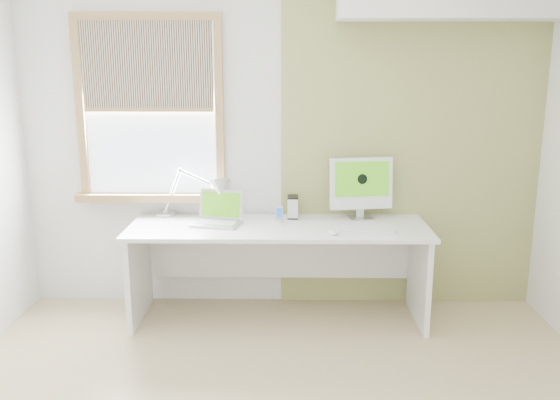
{
  "coord_description": "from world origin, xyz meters",
  "views": [
    {
      "loc": [
        0.05,
        -2.75,
        1.88
      ],
      "look_at": [
        0.0,
        1.05,
        1.0
      ],
      "focal_mm": 37.47,
      "sensor_mm": 36.0,
      "label": 1
    }
  ],
  "objects_px": {
    "laptop": "(218,215)",
    "imac": "(361,185)",
    "desk": "(279,248)",
    "desk_lamp": "(210,193)",
    "external_drive": "(293,207)"
  },
  "relations": [
    {
      "from": "laptop",
      "to": "imac",
      "type": "xyz_separation_m",
      "value": [
        1.07,
        0.15,
        0.2
      ]
    },
    {
      "from": "desk",
      "to": "imac",
      "type": "bearing_deg",
      "value": 14.23
    },
    {
      "from": "desk_lamp",
      "to": "external_drive",
      "type": "height_order",
      "value": "desk_lamp"
    },
    {
      "from": "desk_lamp",
      "to": "external_drive",
      "type": "distance_m",
      "value": 0.64
    },
    {
      "from": "desk_lamp",
      "to": "imac",
      "type": "distance_m",
      "value": 1.15
    },
    {
      "from": "desk",
      "to": "desk_lamp",
      "type": "height_order",
      "value": "desk_lamp"
    },
    {
      "from": "external_drive",
      "to": "imac",
      "type": "distance_m",
      "value": 0.55
    },
    {
      "from": "desk_lamp",
      "to": "laptop",
      "type": "bearing_deg",
      "value": -60.78
    },
    {
      "from": "external_drive",
      "to": "imac",
      "type": "relative_size",
      "value": 0.35
    },
    {
      "from": "desk",
      "to": "external_drive",
      "type": "height_order",
      "value": "external_drive"
    },
    {
      "from": "desk",
      "to": "imac",
      "type": "relative_size",
      "value": 4.53
    },
    {
      "from": "laptop",
      "to": "external_drive",
      "type": "bearing_deg",
      "value": 16.58
    },
    {
      "from": "desk_lamp",
      "to": "imac",
      "type": "height_order",
      "value": "imac"
    },
    {
      "from": "laptop",
      "to": "external_drive",
      "type": "height_order",
      "value": "laptop"
    },
    {
      "from": "external_drive",
      "to": "desk",
      "type": "bearing_deg",
      "value": -122.19
    }
  ]
}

